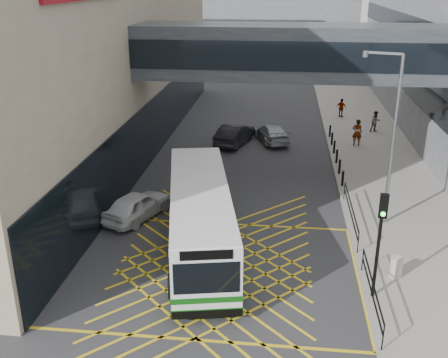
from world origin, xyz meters
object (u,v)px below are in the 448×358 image
(car_white, at_px, (137,205))
(pedestrian_c, at_px, (341,108))
(car_dark, at_px, (235,134))
(pedestrian_a, at_px, (357,132))
(litter_bin, at_px, (396,267))
(traffic_light, at_px, (380,231))
(pedestrian_b, at_px, (376,122))
(car_silver, at_px, (271,132))
(bus, at_px, (200,216))
(street_lamp, at_px, (390,130))

(car_white, bearing_deg, pedestrian_c, -96.89)
(car_dark, xyz_separation_m, pedestrian_a, (8.78, 0.20, 0.36))
(car_dark, distance_m, litter_bin, 19.50)
(pedestrian_a, xyz_separation_m, pedestrian_c, (-0.33, 8.13, -0.16))
(traffic_light, bearing_deg, pedestrian_b, 87.17)
(car_dark, xyz_separation_m, litter_bin, (8.24, -17.68, -0.16))
(car_silver, xyz_separation_m, traffic_light, (4.44, -20.27, 2.27))
(bus, bearing_deg, pedestrian_c, 59.51)
(car_white, height_order, pedestrian_c, pedestrian_c)
(litter_bin, height_order, pedestrian_c, pedestrian_c)
(car_white, relative_size, litter_bin, 5.22)
(car_dark, relative_size, pedestrian_a, 2.53)
(bus, height_order, car_white, bus)
(traffic_light, relative_size, pedestrian_a, 2.26)
(car_white, height_order, car_dark, car_dark)
(street_lamp, height_order, pedestrian_a, street_lamp)
(bus, bearing_deg, car_silver, 69.71)
(car_white, distance_m, street_lamp, 12.83)
(street_lamp, xyz_separation_m, pedestrian_c, (0.02, 20.87, -3.90))
(car_dark, bearing_deg, pedestrian_c, -119.80)
(bus, relative_size, car_white, 2.51)
(litter_bin, relative_size, pedestrian_a, 0.45)
(pedestrian_b, xyz_separation_m, pedestrian_c, (-2.21, 4.36, -0.02))
(car_white, relative_size, car_silver, 1.01)
(car_silver, height_order, pedestrian_b, pedestrian_b)
(pedestrian_a, bearing_deg, car_white, 45.13)
(bus, xyz_separation_m, car_silver, (2.68, 16.98, -0.97))
(street_lamp, distance_m, pedestrian_c, 21.24)
(bus, relative_size, traffic_light, 2.63)
(bus, xyz_separation_m, car_white, (-3.68, 2.88, -0.94))
(bus, xyz_separation_m, traffic_light, (7.12, -3.28, 1.30))
(traffic_light, xyz_separation_m, pedestrian_a, (1.68, 19.52, -1.85))
(traffic_light, bearing_deg, street_lamp, 84.79)
(car_dark, xyz_separation_m, car_silver, (2.66, 0.95, -0.06))
(pedestrian_b, distance_m, pedestrian_c, 4.89)
(traffic_light, distance_m, pedestrian_a, 19.68)
(litter_bin, height_order, pedestrian_a, pedestrian_a)
(bus, bearing_deg, litter_bin, -22.59)
(pedestrian_c, bearing_deg, litter_bin, 120.92)
(pedestrian_a, height_order, pedestrian_c, pedestrian_a)
(litter_bin, relative_size, pedestrian_c, 0.54)
(traffic_light, height_order, litter_bin, traffic_light)
(bus, xyz_separation_m, pedestrian_c, (8.47, 24.36, -0.70))
(street_lamp, bearing_deg, litter_bin, -75.80)
(car_silver, relative_size, pedestrian_b, 2.75)
(car_dark, height_order, litter_bin, car_dark)
(car_white, distance_m, litter_bin, 12.77)
(car_white, xyz_separation_m, litter_bin, (11.94, -4.52, -0.13))
(car_white, xyz_separation_m, street_lamp, (12.13, 0.61, 4.14))
(car_dark, relative_size, car_silver, 1.08)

